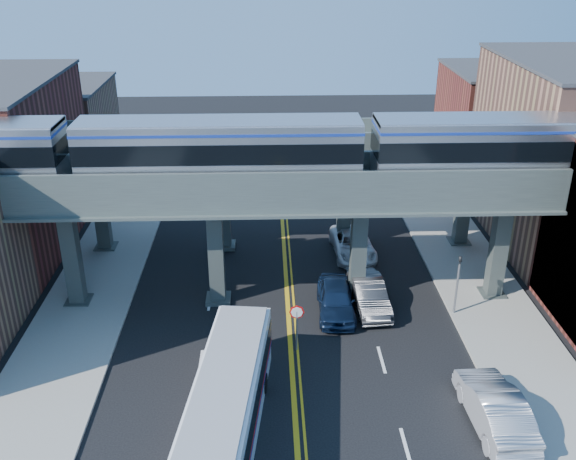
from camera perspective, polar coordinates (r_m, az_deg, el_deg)
name	(u,v)px	position (r m, az deg, el deg)	size (l,w,h in m)	color
ground	(293,387)	(30.89, 0.47, -13.82)	(120.00, 120.00, 0.00)	black
sidewalk_west	(96,284)	(40.51, -16.69, -4.66)	(5.00, 70.00, 0.16)	gray
sidewalk_east	(473,278)	(41.12, 16.12, -4.12)	(5.00, 70.00, 0.16)	gray
building_west_c	(60,134)	(57.96, -19.60, 8.06)	(8.00, 10.00, 8.00)	#895847
building_east_b	(561,154)	(46.58, 23.12, 6.21)	(8.00, 14.00, 12.00)	#895847
building_east_c	(494,124)	(58.51, 17.86, 8.96)	(8.00, 10.00, 9.00)	brown
elevated_viaduct_near	(287,196)	(34.60, -0.06, 3.05)	(52.00, 3.60, 7.40)	#3C4542
elevated_viaduct_far	(284,155)	(41.18, -0.39, 6.66)	(52.00, 3.60, 7.40)	#3C4542
transit_train	(220,148)	(33.75, -6.08, 7.27)	(45.53, 2.85, 3.32)	black
stop_sign	(297,320)	(32.32, 0.79, -8.05)	(0.76, 0.09, 2.63)	slate
traffic_signal	(458,279)	(36.07, 14.87, -4.21)	(0.15, 0.18, 4.10)	slate
transit_bus	(226,411)	(27.40, -5.54, -15.74)	(3.85, 11.76, 2.97)	white
car_lane_a	(336,299)	(35.93, 4.27, -6.15)	(2.00, 4.97, 1.69)	#0E1B34
car_lane_b	(369,294)	(36.63, 7.19, -5.70)	(1.73, 4.96, 1.63)	#303133
car_lane_c	(353,244)	(42.38, 5.79, -1.27)	(2.51, 5.44, 1.51)	silver
car_lane_d	(325,180)	(53.66, 3.32, 4.50)	(2.01, 4.94, 1.43)	#B6B7BB
car_parked_curb	(495,408)	(29.72, 17.91, -14.81)	(1.94, 5.58, 1.84)	#A8A8AC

